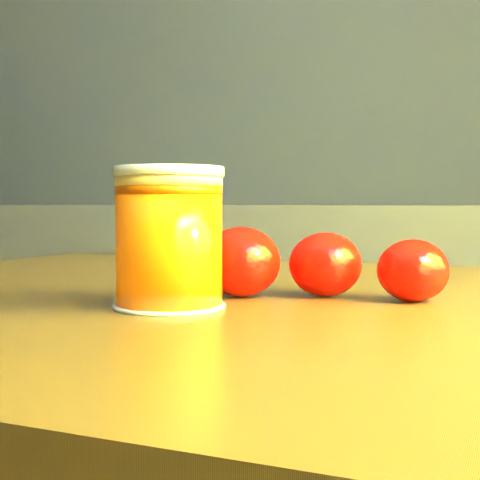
% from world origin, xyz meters
% --- Properties ---
extents(kitchen_counter, '(3.15, 0.60, 0.90)m').
position_xyz_m(kitchen_counter, '(0.00, 1.45, 0.45)').
color(kitchen_counter, '#4F5054').
rests_on(kitchen_counter, ground).
extents(table, '(1.10, 0.78, 0.82)m').
position_xyz_m(table, '(1.04, 0.27, 0.71)').
color(table, brown).
rests_on(table, ground).
extents(juice_glass, '(0.09, 0.09, 0.11)m').
position_xyz_m(juice_glass, '(0.95, 0.17, 0.87)').
color(juice_glass, '#FE6305').
rests_on(juice_glass, table).
extents(orange_front, '(0.08, 0.08, 0.06)m').
position_xyz_m(orange_front, '(1.05, 0.28, 0.85)').
color(orange_front, red).
rests_on(orange_front, table).
extents(orange_back, '(0.06, 0.06, 0.05)m').
position_xyz_m(orange_back, '(1.13, 0.28, 0.84)').
color(orange_back, red).
rests_on(orange_back, table).
extents(orange_extra, '(0.09, 0.09, 0.06)m').
position_xyz_m(orange_extra, '(0.98, 0.25, 0.85)').
color(orange_extra, red).
rests_on(orange_extra, table).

